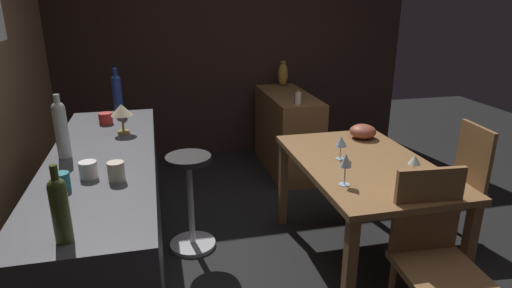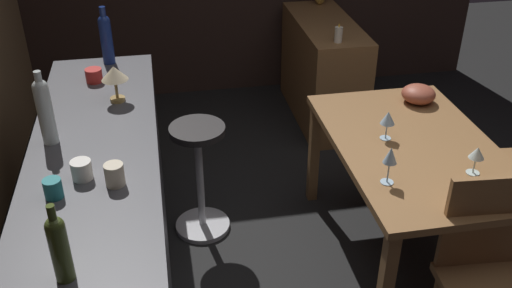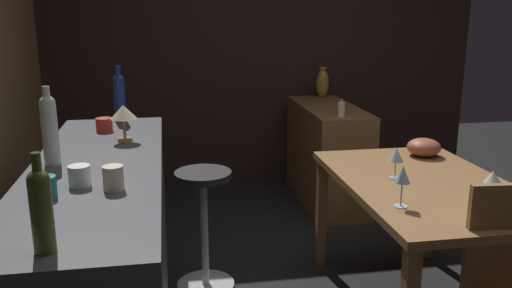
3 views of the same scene
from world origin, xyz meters
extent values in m
cube|color=#33231E|center=(2.55, 0.30, 1.30)|extent=(0.10, 4.40, 2.60)
cube|color=olive|center=(0.10, -0.30, 0.72)|extent=(1.33, 0.83, 0.04)
cube|color=olive|center=(0.72, 0.06, 0.35)|extent=(0.06, 0.06, 0.70)
cube|color=olive|center=(0.72, -0.66, 0.35)|extent=(0.06, 0.06, 0.70)
cube|color=#4C4C51|center=(0.16, 1.33, 0.45)|extent=(2.10, 0.60, 0.90)
cube|color=olive|center=(1.84, -0.32, 0.41)|extent=(1.10, 0.44, 0.82)
cube|color=olive|center=(-0.50, -0.36, 0.68)|extent=(0.06, 0.38, 0.50)
cylinder|color=olive|center=(0.38, -0.89, 0.21)|extent=(0.04, 0.04, 0.41)
cylinder|color=#262323|center=(0.54, 0.81, 0.70)|extent=(0.32, 0.32, 0.04)
cylinder|color=silver|center=(0.54, 0.81, 0.35)|extent=(0.04, 0.04, 0.68)
cylinder|color=silver|center=(0.54, 0.81, 0.01)|extent=(0.34, 0.34, 0.03)
cylinder|color=silver|center=(-0.20, -0.46, 0.74)|extent=(0.07, 0.07, 0.00)
cylinder|color=silver|center=(-0.20, -0.46, 0.79)|extent=(0.01, 0.01, 0.08)
cone|color=silver|center=(-0.20, -0.46, 0.86)|extent=(0.07, 0.07, 0.06)
cylinder|color=silver|center=(0.19, -0.17, 0.74)|extent=(0.06, 0.06, 0.00)
cylinder|color=silver|center=(0.19, -0.17, 0.79)|extent=(0.01, 0.01, 0.09)
cone|color=silver|center=(0.19, -0.17, 0.87)|extent=(0.08, 0.08, 0.07)
cylinder|color=silver|center=(-0.20, -0.02, 0.74)|extent=(0.06, 0.06, 0.00)
cylinder|color=silver|center=(-0.20, -0.02, 0.80)|extent=(0.01, 0.01, 0.11)
cone|color=silver|center=(-0.20, -0.02, 0.89)|extent=(0.07, 0.07, 0.08)
ellipsoid|color=#9E4C38|center=(0.56, -0.51, 0.79)|extent=(0.20, 0.20, 0.11)
cylinder|color=silver|center=(0.19, 1.53, 1.04)|extent=(0.07, 0.07, 0.29)
sphere|color=silver|center=(0.19, 1.53, 1.19)|extent=(0.07, 0.07, 0.07)
cylinder|color=silver|center=(0.19, 1.53, 1.24)|extent=(0.03, 0.03, 0.06)
cylinder|color=#475623|center=(-0.76, 1.37, 1.01)|extent=(0.07, 0.07, 0.22)
sphere|color=#475623|center=(-0.76, 1.37, 1.12)|extent=(0.07, 0.07, 0.07)
cylinder|color=#475623|center=(-0.76, 1.37, 1.18)|extent=(0.03, 0.03, 0.06)
cylinder|color=navy|center=(1.12, 1.29, 1.03)|extent=(0.07, 0.07, 0.27)
sphere|color=navy|center=(1.12, 1.29, 1.17)|extent=(0.07, 0.07, 0.07)
cylinder|color=navy|center=(1.12, 1.29, 1.22)|extent=(0.04, 0.04, 0.07)
cylinder|color=teal|center=(-0.27, 1.46, 0.94)|extent=(0.08, 0.08, 0.08)
torus|color=teal|center=(-0.22, 1.46, 0.95)|extent=(0.05, 0.01, 0.05)
cylinder|color=beige|center=(-0.22, 1.22, 0.95)|extent=(0.08, 0.08, 0.10)
torus|color=beige|center=(-0.17, 1.22, 0.95)|extent=(0.05, 0.01, 0.05)
cylinder|color=white|center=(-0.15, 1.36, 0.94)|extent=(0.09, 0.09, 0.09)
torus|color=white|center=(-0.09, 1.36, 0.95)|extent=(0.05, 0.01, 0.05)
cylinder|color=red|center=(0.86, 1.36, 0.94)|extent=(0.10, 0.10, 0.08)
torus|color=red|center=(0.92, 1.36, 0.94)|extent=(0.05, 0.01, 0.05)
cylinder|color=#A58447|center=(0.58, 1.23, 0.91)|extent=(0.08, 0.08, 0.02)
cylinder|color=#A58447|center=(0.58, 1.23, 0.97)|extent=(0.02, 0.02, 0.11)
cone|color=beige|center=(0.58, 1.23, 1.06)|extent=(0.14, 0.14, 0.07)
cylinder|color=white|center=(1.41, -0.28, 0.87)|extent=(0.06, 0.06, 0.11)
ellipsoid|color=yellow|center=(1.41, -0.28, 0.94)|extent=(0.01, 0.01, 0.03)
ellipsoid|color=#B78C38|center=(2.27, -0.39, 0.95)|extent=(0.11, 0.11, 0.25)
cylinder|color=#B78C38|center=(2.27, -0.39, 1.08)|extent=(0.06, 0.06, 0.02)
camera|label=1|loc=(-2.30, 1.00, 1.77)|focal=30.30mm
camera|label=2|loc=(-2.30, 1.00, 2.30)|focal=40.45mm
camera|label=3|loc=(-2.30, 1.00, 1.61)|focal=37.31mm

